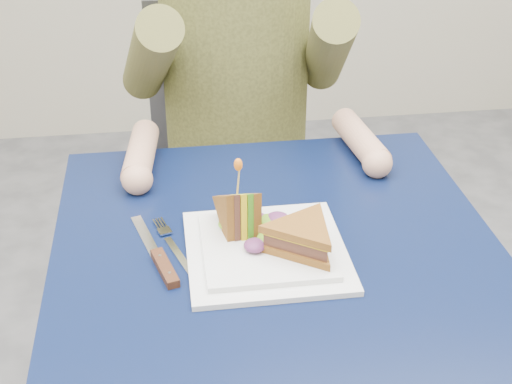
{
  "coord_description": "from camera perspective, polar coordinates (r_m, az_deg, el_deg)",
  "views": [
    {
      "loc": [
        -0.17,
        -0.97,
        1.42
      ],
      "look_at": [
        -0.03,
        0.02,
        0.82
      ],
      "focal_mm": 50.0,
      "sensor_mm": 36.0,
      "label": 1
    }
  ],
  "objects": [
    {
      "name": "sandwich_flat",
      "position": [
        1.14,
        3.76,
        -3.62
      ],
      "size": [
        0.2,
        0.2,
        0.05
      ],
      "color": "brown",
      "rests_on": "plate"
    },
    {
      "name": "chair",
      "position": [
        1.89,
        -1.82,
        3.07
      ],
      "size": [
        0.42,
        0.4,
        0.93
      ],
      "color": "#47474C",
      "rests_on": "ground"
    },
    {
      "name": "fork",
      "position": [
        1.2,
        -6.58,
        -4.39
      ],
      "size": [
        0.07,
        0.18,
        0.01
      ],
      "color": "silver",
      "rests_on": "table"
    },
    {
      "name": "diner",
      "position": [
        1.64,
        -1.6,
        12.88
      ],
      "size": [
        0.54,
        0.59,
        0.74
      ],
      "color": "#4A4C22",
      "rests_on": "chair"
    },
    {
      "name": "plate",
      "position": [
        1.17,
        0.82,
        -4.61
      ],
      "size": [
        0.26,
        0.26,
        0.02
      ],
      "color": "white",
      "rests_on": "table"
    },
    {
      "name": "toothpick_frill",
      "position": [
        1.13,
        -1.43,
        2.2
      ],
      "size": [
        0.01,
        0.01,
        0.02
      ],
      "primitive_type": "ellipsoid",
      "color": "orange",
      "rests_on": "sandwich_upright"
    },
    {
      "name": "toothpick",
      "position": [
        1.15,
        -1.42,
        0.97
      ],
      "size": [
        0.01,
        0.01,
        0.06
      ],
      "primitive_type": "cylinder",
      "rotation": [
        0.14,
        0.07,
        0.0
      ],
      "color": "tan",
      "rests_on": "sandwich_upright"
    },
    {
      "name": "knife",
      "position": [
        1.16,
        -7.6,
        -5.54
      ],
      "size": [
        0.08,
        0.22,
        0.02
      ],
      "color": "silver",
      "rests_on": "table"
    },
    {
      "name": "table",
      "position": [
        1.25,
        1.61,
        -7.06
      ],
      "size": [
        0.75,
        0.75,
        0.73
      ],
      "color": "black",
      "rests_on": "ground"
    },
    {
      "name": "onion_ring",
      "position": [
        1.16,
        1.53,
        -3.36
      ],
      "size": [
        0.04,
        0.04,
        0.02
      ],
      "primitive_type": "torus",
      "rotation": [
        0.44,
        0.0,
        0.0
      ],
      "color": "#9E4C7A",
      "rests_on": "plate"
    },
    {
      "name": "sandwich_upright",
      "position": [
        1.18,
        -1.38,
        -1.73
      ],
      "size": [
        0.08,
        0.13,
        0.13
      ],
      "color": "brown",
      "rests_on": "plate"
    },
    {
      "name": "lettuce_spill",
      "position": [
        1.17,
        1.0,
        -3.47
      ],
      "size": [
        0.15,
        0.13,
        0.02
      ],
      "primitive_type": null,
      "color": "#337A14",
      "rests_on": "plate"
    }
  ]
}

